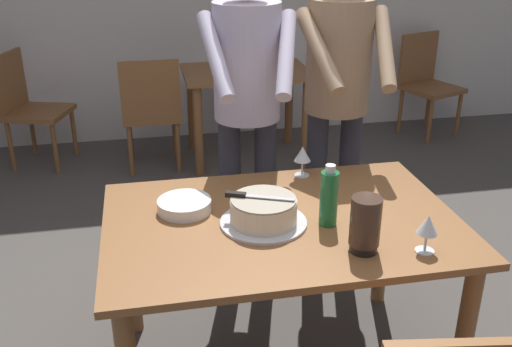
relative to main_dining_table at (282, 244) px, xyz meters
name	(u,v)px	position (x,y,z in m)	size (l,w,h in m)	color
main_dining_table	(282,244)	(0.00, 0.00, 0.00)	(1.40, 0.94, 0.75)	brown
cake_on_platter	(264,212)	(-0.08, -0.02, 0.17)	(0.34, 0.34, 0.11)	silver
cake_knife	(245,196)	(-0.15, 0.01, 0.23)	(0.26, 0.12, 0.02)	silver
plate_stack	(184,205)	(-0.37, 0.15, 0.14)	(0.22, 0.22, 0.05)	white
wine_glass_near	(428,226)	(0.44, -0.33, 0.22)	(0.08, 0.08, 0.14)	silver
wine_glass_far	(303,155)	(0.19, 0.40, 0.22)	(0.08, 0.08, 0.14)	silver
water_bottle	(329,198)	(0.16, -0.07, 0.23)	(0.07, 0.07, 0.25)	#1E6B38
hurricane_lamp	(365,224)	(0.23, -0.29, 0.22)	(0.11, 0.11, 0.21)	black
person_cutting_cake	(247,93)	(-0.01, 0.68, 0.44)	(0.47, 0.56, 1.72)	#2D2D38
person_standing_beside	(338,87)	(0.45, 0.71, 0.44)	(0.47, 0.55, 1.72)	#2D2D38
background_table	(247,90)	(0.31, 2.48, -0.06)	(1.00, 0.70, 0.74)	brown
background_chair_0	(151,110)	(-0.45, 2.39, -0.14)	(0.44, 0.44, 0.90)	brown
background_chair_2	(426,80)	(2.03, 2.79, -0.14)	(0.57, 0.57, 0.90)	brown
background_chair_3	(29,105)	(-1.40, 2.70, -0.14)	(0.55, 0.55, 0.90)	brown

